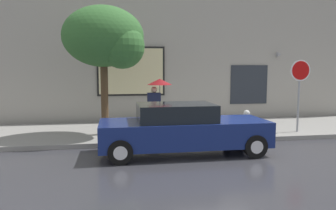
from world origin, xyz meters
TOP-DOWN VIEW (x-y plane):
  - ground_plane at (0.00, 0.00)m, footprint 60.00×60.00m
  - sidewalk at (0.00, 3.00)m, footprint 20.00×4.00m
  - building_facade at (-0.01, 5.50)m, footprint 20.00×0.67m
  - parked_car at (-1.18, -0.02)m, footprint 4.72×1.80m
  - fire_hydrant at (1.54, 1.77)m, footprint 0.30×0.44m
  - pedestrian_with_umbrella at (-1.49, 2.82)m, footprint 0.91×0.91m
  - street_tree at (-3.27, 2.31)m, footprint 2.73×2.32m
  - stop_sign at (3.47, 1.67)m, footprint 0.76×0.10m

SIDE VIEW (x-z plane):
  - ground_plane at x=0.00m, z-range 0.00..0.00m
  - sidewalk at x=0.00m, z-range 0.00..0.15m
  - fire_hydrant at x=1.54m, z-range 0.14..0.97m
  - parked_car at x=-1.18m, z-range -0.01..1.42m
  - pedestrian_with_umbrella at x=-1.49m, z-range 0.68..2.59m
  - stop_sign at x=3.47m, z-range 0.68..3.28m
  - street_tree at x=-3.27m, z-range 1.22..5.61m
  - building_facade at x=-0.01m, z-range -0.02..6.98m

